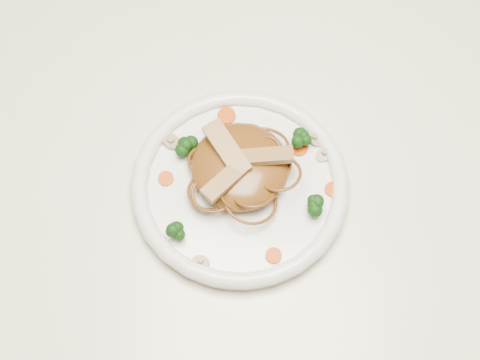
# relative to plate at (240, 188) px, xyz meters

# --- Properties ---
(ground) EXTENTS (4.00, 4.00, 0.00)m
(ground) POSITION_rel_plate_xyz_m (0.03, 0.01, -0.76)
(ground) COLOR #4D311A
(ground) RESTS_ON ground
(table) EXTENTS (1.20, 0.80, 0.75)m
(table) POSITION_rel_plate_xyz_m (0.03, 0.01, -0.11)
(table) COLOR white
(table) RESTS_ON ground
(plate) EXTENTS (0.32, 0.32, 0.02)m
(plate) POSITION_rel_plate_xyz_m (0.00, 0.00, 0.00)
(plate) COLOR white
(plate) RESTS_ON table
(noodle_mound) EXTENTS (0.14, 0.14, 0.04)m
(noodle_mound) POSITION_rel_plate_xyz_m (-0.00, 0.02, 0.03)
(noodle_mound) COLOR brown
(noodle_mound) RESTS_ON plate
(chicken_a) EXTENTS (0.06, 0.04, 0.01)m
(chicken_a) POSITION_rel_plate_xyz_m (0.03, 0.03, 0.05)
(chicken_a) COLOR tan
(chicken_a) RESTS_ON noodle_mound
(chicken_b) EXTENTS (0.07, 0.07, 0.01)m
(chicken_b) POSITION_rel_plate_xyz_m (-0.02, 0.02, 0.05)
(chicken_b) COLOR tan
(chicken_b) RESTS_ON noodle_mound
(chicken_c) EXTENTS (0.05, 0.06, 0.01)m
(chicken_c) POSITION_rel_plate_xyz_m (-0.01, -0.02, 0.05)
(chicken_c) COLOR tan
(chicken_c) RESTS_ON noodle_mound
(broccoli_0) EXTENTS (0.04, 0.04, 0.03)m
(broccoli_0) POSITION_rel_plate_xyz_m (0.06, 0.07, 0.02)
(broccoli_0) COLOR #0E3D0C
(broccoli_0) RESTS_ON plate
(broccoli_1) EXTENTS (0.04, 0.04, 0.03)m
(broccoli_1) POSITION_rel_plate_xyz_m (-0.07, 0.03, 0.02)
(broccoli_1) COLOR #0E3D0C
(broccoli_1) RESTS_ON plate
(broccoli_2) EXTENTS (0.03, 0.03, 0.03)m
(broccoli_2) POSITION_rel_plate_xyz_m (-0.06, -0.08, 0.02)
(broccoli_2) COLOR #0E3D0C
(broccoli_2) RESTS_ON plate
(broccoli_3) EXTENTS (0.04, 0.04, 0.03)m
(broccoli_3) POSITION_rel_plate_xyz_m (0.09, -0.01, 0.02)
(broccoli_3) COLOR #0E3D0C
(broccoli_3) RESTS_ON plate
(carrot_0) EXTENTS (0.02, 0.02, 0.00)m
(carrot_0) POSITION_rel_plate_xyz_m (0.06, 0.06, 0.01)
(carrot_0) COLOR #BD3E06
(carrot_0) RESTS_ON plate
(carrot_1) EXTENTS (0.02, 0.02, 0.00)m
(carrot_1) POSITION_rel_plate_xyz_m (-0.09, -0.01, 0.01)
(carrot_1) COLOR #BD3E06
(carrot_1) RESTS_ON plate
(carrot_2) EXTENTS (0.02, 0.02, 0.00)m
(carrot_2) POSITION_rel_plate_xyz_m (0.11, 0.02, 0.01)
(carrot_2) COLOR #BD3E06
(carrot_2) RESTS_ON plate
(carrot_3) EXTENTS (0.03, 0.03, 0.00)m
(carrot_3) POSITION_rel_plate_xyz_m (-0.04, 0.09, 0.01)
(carrot_3) COLOR #BD3E06
(carrot_3) RESTS_ON plate
(carrot_4) EXTENTS (0.02, 0.02, 0.00)m
(carrot_4) POSITION_rel_plate_xyz_m (0.06, -0.08, 0.01)
(carrot_4) COLOR #BD3E06
(carrot_4) RESTS_ON plate
(mushroom_0) EXTENTS (0.02, 0.02, 0.01)m
(mushroom_0) POSITION_rel_plate_xyz_m (-0.02, -0.10, 0.01)
(mushroom_0) COLOR tan
(mushroom_0) RESTS_ON plate
(mushroom_1) EXTENTS (0.03, 0.03, 0.01)m
(mushroom_1) POSITION_rel_plate_xyz_m (0.09, 0.06, 0.01)
(mushroom_1) COLOR tan
(mushroom_1) RESTS_ON plate
(mushroom_2) EXTENTS (0.04, 0.04, 0.01)m
(mushroom_2) POSITION_rel_plate_xyz_m (-0.09, 0.04, 0.01)
(mushroom_2) COLOR tan
(mushroom_2) RESTS_ON plate
(mushroom_3) EXTENTS (0.03, 0.03, 0.01)m
(mushroom_3) POSITION_rel_plate_xyz_m (0.08, 0.08, 0.01)
(mushroom_3) COLOR tan
(mushroom_3) RESTS_ON plate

